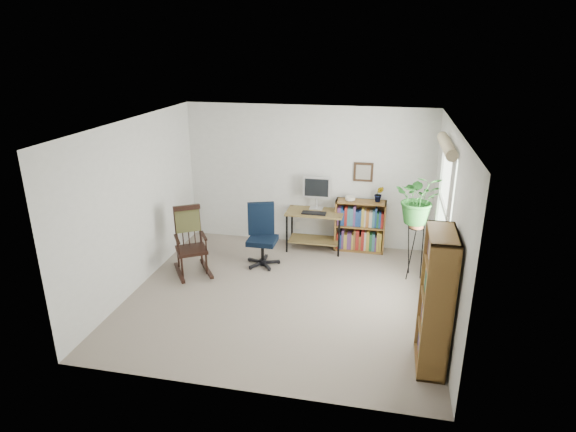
% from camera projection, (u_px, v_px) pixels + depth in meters
% --- Properties ---
extents(floor, '(4.20, 4.00, 0.00)m').
position_uv_depth(floor, '(282.00, 296.00, 6.76)').
color(floor, gray).
rests_on(floor, ground).
extents(ceiling, '(4.20, 4.00, 0.00)m').
position_uv_depth(ceiling, '(281.00, 124.00, 5.95)').
color(ceiling, white).
rests_on(ceiling, ground).
extents(wall_back, '(4.20, 0.00, 2.40)m').
position_uv_depth(wall_back, '(307.00, 176.00, 8.19)').
color(wall_back, silver).
rests_on(wall_back, ground).
extents(wall_front, '(4.20, 0.00, 2.40)m').
position_uv_depth(wall_front, '(236.00, 286.00, 4.51)').
color(wall_front, silver).
rests_on(wall_front, ground).
extents(wall_left, '(0.00, 4.00, 2.40)m').
position_uv_depth(wall_left, '(136.00, 205.00, 6.76)').
color(wall_left, silver).
rests_on(wall_left, ground).
extents(wall_right, '(0.00, 4.00, 2.40)m').
position_uv_depth(wall_right, '(447.00, 227.00, 5.95)').
color(wall_right, silver).
rests_on(wall_right, ground).
extents(window, '(0.12, 1.20, 1.50)m').
position_uv_depth(window, '(443.00, 204.00, 6.16)').
color(window, white).
rests_on(window, wall_right).
extents(desk, '(0.95, 0.52, 0.69)m').
position_uv_depth(desk, '(315.00, 230.00, 8.17)').
color(desk, brown).
rests_on(desk, floor).
extents(monitor, '(0.46, 0.16, 0.56)m').
position_uv_depth(monitor, '(317.00, 193.00, 8.09)').
color(monitor, silver).
rests_on(monitor, desk).
extents(keyboard, '(0.40, 0.15, 0.02)m').
position_uv_depth(keyboard, '(314.00, 213.00, 7.94)').
color(keyboard, black).
rests_on(keyboard, desk).
extents(office_chair, '(0.70, 0.70, 1.00)m').
position_uv_depth(office_chair, '(262.00, 236.00, 7.53)').
color(office_chair, black).
rests_on(office_chair, floor).
extents(rocking_chair, '(0.95, 1.06, 1.06)m').
position_uv_depth(rocking_chair, '(191.00, 241.00, 7.25)').
color(rocking_chair, black).
rests_on(rocking_chair, floor).
extents(low_bookshelf, '(0.83, 0.28, 0.88)m').
position_uv_depth(low_bookshelf, '(360.00, 226.00, 8.10)').
color(low_bookshelf, brown).
rests_on(low_bookshelf, floor).
extents(tall_bookshelf, '(0.29, 0.68, 1.57)m').
position_uv_depth(tall_bookshelf, '(436.00, 301.00, 5.07)').
color(tall_bookshelf, brown).
rests_on(tall_bookshelf, floor).
extents(plant_stand, '(0.34, 0.34, 0.94)m').
position_uv_depth(plant_stand, '(414.00, 248.00, 7.14)').
color(plant_stand, black).
rests_on(plant_stand, floor).
extents(spider_plant, '(1.69, 1.88, 1.47)m').
position_uv_depth(spider_plant, '(421.00, 174.00, 6.75)').
color(spider_plant, '#215F21').
rests_on(spider_plant, plant_stand).
extents(potted_plant_small, '(0.13, 0.24, 0.11)m').
position_uv_depth(potted_plant_small, '(379.00, 199.00, 7.89)').
color(potted_plant_small, '#215F21').
rests_on(potted_plant_small, low_bookshelf).
extents(framed_picture, '(0.32, 0.04, 0.32)m').
position_uv_depth(framed_picture, '(363.00, 172.00, 7.94)').
color(framed_picture, black).
rests_on(framed_picture, wall_back).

